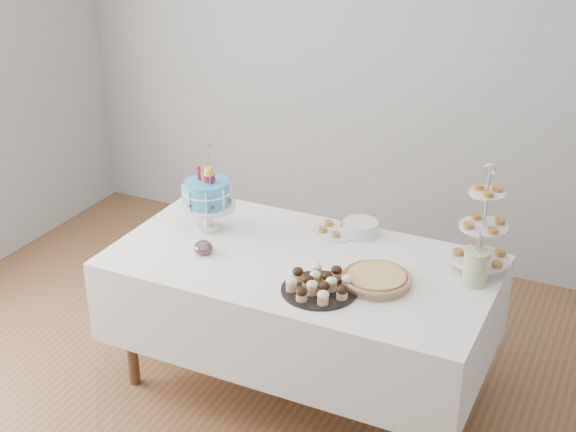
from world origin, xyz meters
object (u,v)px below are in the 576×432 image
at_px(plate_stack, 360,228).
at_px(pastry_plate, 336,230).
at_px(cupcake_tray, 320,284).
at_px(table, 301,299).
at_px(pie, 376,279).
at_px(utensil_pitcher, 476,266).
at_px(birthday_cake, 207,207).
at_px(tiered_stand, 484,227).
at_px(jam_bowl_b, 203,246).
at_px(jam_bowl_a, 203,249).

relative_size(plate_stack, pastry_plate, 0.74).
bearing_deg(cupcake_tray, table, 130.46).
bearing_deg(pie, utensil_pitcher, 26.90).
bearing_deg(birthday_cake, pastry_plate, 37.08).
xyz_separation_m(table, tiered_stand, (0.83, 0.28, 0.46)).
height_order(birthday_cake, cupcake_tray, birthday_cake).
bearing_deg(table, cupcake_tray, -49.54).
xyz_separation_m(pastry_plate, utensil_pitcher, (0.80, -0.22, 0.08)).
bearing_deg(cupcake_tray, birthday_cake, 156.67).
height_order(pie, plate_stack, plate_stack).
xyz_separation_m(tiered_stand, pastry_plate, (-0.79, 0.08, -0.22)).
distance_m(pastry_plate, utensil_pitcher, 0.83).
bearing_deg(jam_bowl_b, utensil_pitcher, 11.56).
relative_size(pastry_plate, jam_bowl_b, 2.77).
bearing_deg(plate_stack, jam_bowl_a, -139.08).
relative_size(jam_bowl_a, jam_bowl_b, 1.07).
distance_m(birthday_cake, cupcake_tray, 0.89).
relative_size(birthday_cake, utensil_pitcher, 1.78).
height_order(cupcake_tray, jam_bowl_a, cupcake_tray).
bearing_deg(pastry_plate, birthday_cake, -158.60).
height_order(birthday_cake, utensil_pitcher, birthday_cake).
bearing_deg(jam_bowl_b, tiered_stand, 17.43).
relative_size(birthday_cake, jam_bowl_b, 5.07).
height_order(pie, tiered_stand, tiered_stand).
xyz_separation_m(jam_bowl_a, utensil_pitcher, (1.32, 0.30, 0.07)).
distance_m(table, pie, 0.50).
bearing_deg(pastry_plate, cupcake_tray, -74.62).
height_order(pastry_plate, jam_bowl_a, jam_bowl_a).
xyz_separation_m(table, jam_bowl_a, (-0.48, -0.15, 0.25)).
xyz_separation_m(pastry_plate, jam_bowl_a, (-0.52, -0.51, 0.01)).
relative_size(cupcake_tray, plate_stack, 1.91).
bearing_deg(table, jam_bowl_a, -162.13).
distance_m(pastry_plate, jam_bowl_b, 0.72).
height_order(pie, pastry_plate, pie).
bearing_deg(pastry_plate, utensil_pitcher, -15.27).
distance_m(pie, jam_bowl_b, 0.92).
bearing_deg(cupcake_tray, pastry_plate, 105.38).
height_order(birthday_cake, plate_stack, birthday_cake).
xyz_separation_m(pie, jam_bowl_b, (-0.92, -0.06, -0.00)).
bearing_deg(tiered_stand, cupcake_tray, -139.77).
xyz_separation_m(cupcake_tray, jam_bowl_b, (-0.70, 0.11, -0.01)).
bearing_deg(jam_bowl_a, plate_stack, 40.92).
relative_size(table, jam_bowl_b, 20.69).
bearing_deg(pie, jam_bowl_b, -176.17).
bearing_deg(pie, tiered_stand, 41.16).
bearing_deg(cupcake_tray, jam_bowl_b, 170.95).
height_order(table, birthday_cake, birthday_cake).
bearing_deg(tiered_stand, table, -161.06).
bearing_deg(plate_stack, utensil_pitcher, -20.82).
bearing_deg(table, pie, -9.26).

